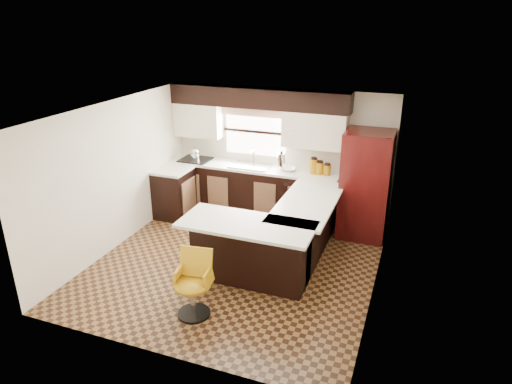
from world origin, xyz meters
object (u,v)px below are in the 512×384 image
at_px(peninsula_return, 251,252).
at_px(bar_chair, 192,285).
at_px(peninsula_long, 304,229).
at_px(refrigerator, 366,185).

bearing_deg(peninsula_return, bar_chair, -110.07).
distance_m(peninsula_long, refrigerator, 1.41).
height_order(refrigerator, bar_chair, refrigerator).
relative_size(peninsula_return, refrigerator, 0.89).
xyz_separation_m(peninsula_return, refrigerator, (1.31, 2.05, 0.48)).
height_order(peninsula_long, refrigerator, refrigerator).
xyz_separation_m(peninsula_long, refrigerator, (0.78, 1.07, 0.48)).
distance_m(peninsula_return, refrigerator, 2.48).
xyz_separation_m(peninsula_long, peninsula_return, (-0.53, -0.97, 0.00)).
height_order(peninsula_return, refrigerator, refrigerator).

